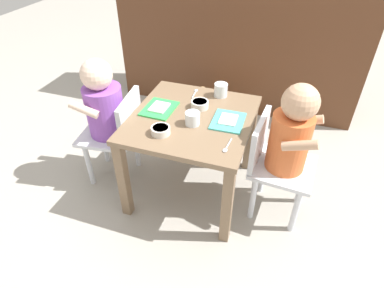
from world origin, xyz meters
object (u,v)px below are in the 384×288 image
Objects in this scene: seated_child_left at (106,109)px; seated_child_right at (288,139)px; food_tray_left at (159,108)px; spoon_by_left_tray at (227,147)px; food_tray_right at (228,121)px; water_cup_left at (221,91)px; spoon_by_right_tray at (195,93)px; water_cup_right at (193,119)px; dining_table at (192,130)px; veggie_bowl_far at (161,130)px; cereal_bowl_right_side at (200,104)px; dog at (220,107)px.

seated_child_right is at bearing 1.35° from seated_child_left.
food_tray_left is 1.82× the size of spoon_by_left_tray.
seated_child_right is 0.27m from food_tray_right.
seated_child_right is 10.32× the size of water_cup_left.
water_cup_left is (-0.37, 0.25, 0.05)m from seated_child_right.
spoon_by_right_tray is at bearing 33.37° from seated_child_left.
food_tray_left is 2.69× the size of water_cup_right.
veggie_bowl_far is at bearing -116.17° from dining_table.
dining_table is 8.71× the size of water_cup_left.
seated_child_left is 0.46m from spoon_by_right_tray.
veggie_bowl_far is 0.98× the size of cereal_bowl_right_side.
water_cup_left is 1.02× the size of water_cup_right.
food_tray_right is 0.32m from veggie_bowl_far.
spoon_by_left_tray is at bearing -26.18° from food_tray_left.
food_tray_left and food_tray_right have the same top height.
water_cup_left is 0.30m from water_cup_right.
veggie_bowl_far is 0.84× the size of spoon_by_left_tray.
water_cup_left is (0.08, 0.24, 0.11)m from dining_table.
food_tray_left is 2.11× the size of cereal_bowl_right_side.
cereal_bowl_right_side is (-0.01, 0.15, -0.01)m from water_cup_right.
water_cup_left is at bearing -77.25° from dog.
food_tray_left is at bearing 153.82° from spoon_by_left_tray.
dog is 0.80m from spoon_by_left_tray.
water_cup_right reaches higher than spoon_by_left_tray.
seated_child_left is 3.91× the size of food_tray_right.
spoon_by_left_tray is 1.00× the size of spoon_by_right_tray.
dining_table is at bearing -75.34° from spoon_by_right_tray.
spoon_by_left_tray is at bearing -144.50° from seated_child_right.
spoon_by_left_tray is (0.20, -0.27, -0.02)m from cereal_bowl_right_side.
food_tray_right is (0.61, 0.04, 0.03)m from seated_child_left.
food_tray_right is at bearing 4.01° from seated_child_left.
dining_table is 0.86× the size of seated_child_left.
spoon_by_right_tray is (0.39, 0.25, 0.03)m from seated_child_left.
food_tray_right reaches higher than dining_table.
cereal_bowl_right_side is 0.86× the size of spoon_by_left_tray.
spoon_by_left_tray is (0.30, -0.00, -0.01)m from veggie_bowl_far.
seated_child_right is 0.75m from dog.
food_tray_left is at bearing 8.97° from seated_child_left.
seated_child_right reaches higher than seated_child_left.
spoon_by_left_tray is (0.19, -0.12, -0.02)m from water_cup_right.
seated_child_left is 0.47m from cereal_bowl_right_side.
food_tray_left is at bearing 114.96° from veggie_bowl_far.
spoon_by_left_tray is at bearing -77.84° from food_tray_right.
dining_table is 0.22m from veggie_bowl_far.
water_cup_left is 0.14m from spoon_by_right_tray.
seated_child_right reaches higher than spoon_by_left_tray.
cereal_bowl_right_side is 0.15m from spoon_by_right_tray.
seated_child_left is (-0.44, -0.03, 0.05)m from dining_table.
seated_child_left is at bearing -178.65° from seated_child_right.
food_tray_right is at bearing 25.06° from water_cup_right.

